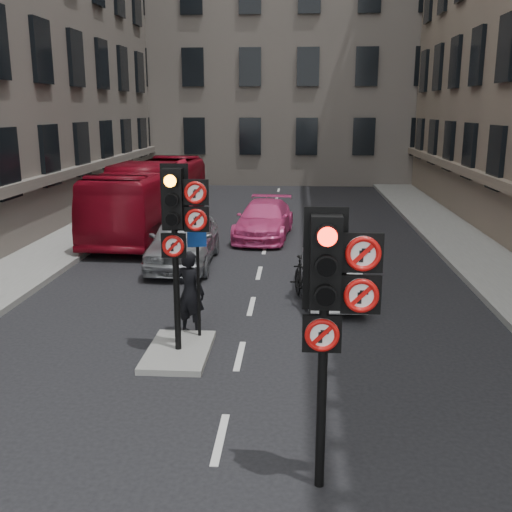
# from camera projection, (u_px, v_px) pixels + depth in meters

# --- Properties ---
(pavement_left) EXTENTS (3.00, 50.00, 0.16)m
(pavement_left) POSITION_uv_depth(u_px,v_px,m) (33.00, 258.00, 18.85)
(pavement_left) COLOR gray
(pavement_left) RESTS_ON ground
(pavement_right) EXTENTS (3.00, 50.00, 0.16)m
(pavement_right) POSITION_uv_depth(u_px,v_px,m) (501.00, 266.00, 17.90)
(pavement_right) COLOR gray
(pavement_right) RESTS_ON ground
(centre_island) EXTENTS (1.20, 2.00, 0.12)m
(centre_island) POSITION_uv_depth(u_px,v_px,m) (179.00, 351.00, 11.68)
(centre_island) COLOR gray
(centre_island) RESTS_ON ground
(building_far) EXTENTS (30.00, 14.00, 20.00)m
(building_far) POSITION_uv_depth(u_px,v_px,m) (284.00, 28.00, 41.15)
(building_far) COLOR #6A615A
(building_far) RESTS_ON ground
(signal_near) EXTENTS (0.91, 0.40, 3.58)m
(signal_near) POSITION_uv_depth(u_px,v_px,m) (332.00, 292.00, 7.01)
(signal_near) COLOR black
(signal_near) RESTS_ON ground
(signal_far) EXTENTS (0.91, 0.40, 3.58)m
(signal_far) POSITION_uv_depth(u_px,v_px,m) (179.00, 218.00, 11.03)
(signal_far) COLOR black
(signal_far) RESTS_ON centre_island
(car_silver) EXTENTS (1.99, 4.69, 1.58)m
(car_silver) POSITION_uv_depth(u_px,v_px,m) (184.00, 239.00, 18.23)
(car_silver) COLOR #A0A3A7
(car_silver) RESTS_ON ground
(car_white) EXTENTS (1.48, 3.78, 1.22)m
(car_white) POSITION_uv_depth(u_px,v_px,m) (332.00, 274.00, 15.06)
(car_white) COLOR silver
(car_white) RESTS_ON ground
(car_pink) EXTENTS (2.25, 4.74, 1.33)m
(car_pink) POSITION_uv_depth(u_px,v_px,m) (264.00, 220.00, 22.07)
(car_pink) COLOR #DB4084
(car_pink) RESTS_ON ground
(bus_red) EXTENTS (2.73, 9.82, 2.71)m
(bus_red) POSITION_uv_depth(u_px,v_px,m) (151.00, 197.00, 22.92)
(bus_red) COLOR maroon
(bus_red) RESTS_ON ground
(motorcycle) EXTENTS (0.81, 1.91, 1.11)m
(motorcycle) POSITION_uv_depth(u_px,v_px,m) (302.00, 281.00, 14.69)
(motorcycle) COLOR black
(motorcycle) RESTS_ON ground
(motorcyclist) EXTENTS (0.77, 0.63, 1.81)m
(motorcyclist) POSITION_uv_depth(u_px,v_px,m) (190.00, 293.00, 12.56)
(motorcyclist) COLOR black
(motorcyclist) RESTS_ON ground
(info_sign) EXTENTS (0.37, 0.15, 2.19)m
(info_sign) POSITION_uv_depth(u_px,v_px,m) (198.00, 269.00, 11.99)
(info_sign) COLOR black
(info_sign) RESTS_ON centre_island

